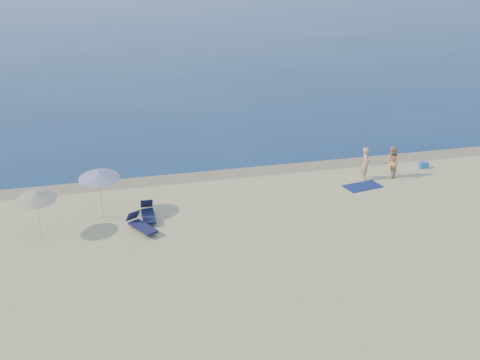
% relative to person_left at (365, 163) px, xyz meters
% --- Properties ---
extents(sea, '(240.00, 160.00, 0.01)m').
position_rel_person_left_xyz_m(sea, '(-3.85, 83.09, -0.87)').
color(sea, '#0D254E').
rests_on(sea, ground).
extents(wet_sand_strip, '(240.00, 1.60, 0.00)m').
position_rel_person_left_xyz_m(wet_sand_strip, '(-3.85, 2.49, -0.87)').
color(wet_sand_strip, '#847254').
rests_on(wet_sand_strip, ground).
extents(person_left, '(0.54, 0.71, 1.75)m').
position_rel_person_left_xyz_m(person_left, '(0.00, 0.00, 0.00)').
color(person_left, tan).
rests_on(person_left, ground).
extents(person_right, '(0.77, 0.92, 1.70)m').
position_rel_person_left_xyz_m(person_right, '(1.44, -0.17, -0.02)').
color(person_right, tan).
rests_on(person_right, ground).
extents(beach_towel, '(2.04, 1.37, 0.03)m').
position_rel_person_left_xyz_m(beach_towel, '(-0.52, -0.94, -0.86)').
color(beach_towel, '#0F1B4F').
rests_on(beach_towel, ground).
extents(white_bag, '(0.40, 0.35, 0.32)m').
position_rel_person_left_xyz_m(white_bag, '(1.64, -0.01, -0.72)').
color(white_bag, white).
rests_on(white_bag, ground).
extents(blue_cooler, '(0.51, 0.39, 0.34)m').
position_rel_person_left_xyz_m(blue_cooler, '(3.84, 0.67, -0.71)').
color(blue_cooler, '#2163B3').
rests_on(blue_cooler, ground).
extents(umbrella_near, '(2.09, 2.11, 2.37)m').
position_rel_person_left_xyz_m(umbrella_near, '(-13.54, -1.29, 1.19)').
color(umbrella_near, silver).
rests_on(umbrella_near, ground).
extents(umbrella_far, '(1.84, 1.86, 2.23)m').
position_rel_person_left_xyz_m(umbrella_far, '(-16.13, -2.66, 1.05)').
color(umbrella_far, silver).
rests_on(umbrella_far, ground).
extents(lounger_left, '(1.30, 1.79, 0.76)m').
position_rel_person_left_xyz_m(lounger_left, '(-11.96, -3.17, -0.60)').
color(lounger_left, '#16193D').
rests_on(lounger_left, ground).
extents(lounger_right, '(0.58, 1.70, 0.75)m').
position_rel_person_left_xyz_m(lounger_right, '(-11.54, -2.08, -0.60)').
color(lounger_right, '#141838').
rests_on(lounger_right, ground).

